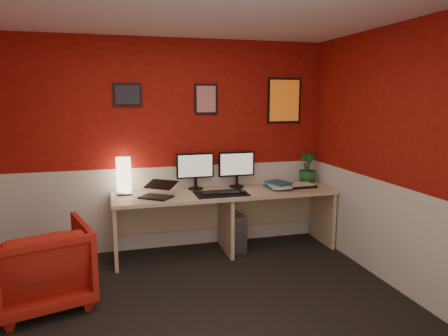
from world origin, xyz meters
TOP-DOWN VIEW (x-y plane):
  - ground at (0.00, 0.00)m, footprint 4.00×3.50m
  - ceiling at (0.00, 0.00)m, footprint 4.00×3.50m
  - wall_back at (0.00, 1.75)m, footprint 4.00×0.01m
  - wall_front at (0.00, -1.75)m, footprint 4.00×0.01m
  - wall_right at (2.00, 0.00)m, footprint 0.01×3.50m
  - wainscot_back at (0.00, 1.75)m, footprint 4.00×0.01m
  - wainscot_right at (2.00, 0.00)m, footprint 0.01×3.50m
  - desk at (0.68, 1.41)m, footprint 2.60×0.65m
  - shoji_lamp at (-0.47, 1.59)m, footprint 0.16×0.16m
  - laptop at (-0.14, 1.33)m, footprint 0.40×0.38m
  - monitor_left at (0.36, 1.63)m, footprint 0.45×0.06m
  - monitor_right at (0.88, 1.62)m, footprint 0.45×0.06m
  - desk_mat at (0.60, 1.32)m, footprint 0.60×0.38m
  - keyboard at (0.59, 1.32)m, footprint 0.43×0.18m
  - mouse at (0.84, 1.26)m, footprint 0.06×0.10m
  - book_bottom at (1.22, 1.42)m, footprint 0.26×0.33m
  - book_middle at (1.22, 1.39)m, footprint 0.29×0.36m
  - book_top at (1.25, 1.40)m, footprint 0.30×0.34m
  - zen_tray at (1.63, 1.42)m, footprint 0.36×0.26m
  - potted_plant at (1.83, 1.62)m, footprint 0.25×0.25m
  - pc_tower at (0.78, 1.47)m, footprint 0.24×0.47m
  - armchair at (-1.23, 0.60)m, footprint 0.98×0.99m
  - art_left at (-0.39, 1.74)m, footprint 0.32×0.02m
  - art_center at (0.52, 1.74)m, footprint 0.28×0.02m
  - art_right at (1.53, 1.74)m, footprint 0.44×0.02m

SIDE VIEW (x-z plane):
  - ground at x=0.00m, z-range -0.01..0.01m
  - pc_tower at x=0.78m, z-range 0.00..0.45m
  - desk at x=0.68m, z-range 0.00..0.73m
  - armchair at x=-1.23m, z-range 0.00..0.73m
  - wainscot_back at x=0.00m, z-range 0.00..1.00m
  - wainscot_right at x=2.00m, z-range 0.00..1.00m
  - desk_mat at x=0.60m, z-range 0.73..0.74m
  - book_bottom at x=1.22m, z-range 0.73..0.76m
  - keyboard at x=0.59m, z-range 0.74..0.75m
  - zen_tray at x=1.63m, z-range 0.73..0.76m
  - mouse at x=0.84m, z-range 0.74..0.77m
  - book_middle at x=1.22m, z-range 0.76..0.78m
  - book_top at x=1.25m, z-range 0.78..0.81m
  - laptop at x=-0.14m, z-range 0.73..0.95m
  - potted_plant at x=1.83m, z-range 0.73..1.13m
  - shoji_lamp at x=-0.47m, z-range 0.73..1.13m
  - monitor_left at x=0.36m, z-range 0.73..1.31m
  - monitor_right at x=0.88m, z-range 0.73..1.31m
  - wall_back at x=0.00m, z-range 0.00..2.50m
  - wall_front at x=0.00m, z-range 0.00..2.50m
  - wall_right at x=2.00m, z-range 0.00..2.50m
  - art_right at x=1.53m, z-range 1.50..2.06m
  - art_center at x=0.52m, z-range 1.62..1.98m
  - art_left at x=-0.39m, z-range 1.72..1.98m
  - ceiling at x=0.00m, z-range 2.50..2.50m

